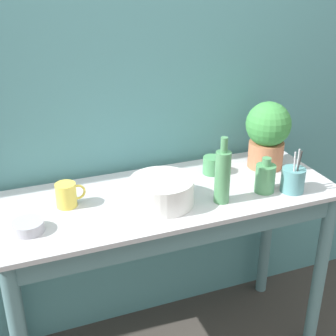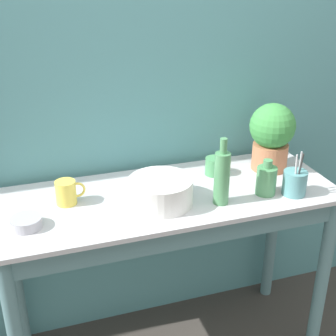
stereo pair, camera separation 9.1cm
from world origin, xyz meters
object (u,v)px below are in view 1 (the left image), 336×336
at_px(bowl_wash_large, 162,192).
at_px(bottle_short, 265,178).
at_px(mug_yellow, 67,195).
at_px(potted_plant, 268,133).
at_px(utensil_cup, 293,180).
at_px(bowl_small_steel, 28,227).
at_px(bottle_tall, 223,176).
at_px(mug_green, 212,165).

bearing_deg(bowl_wash_large, bottle_short, -7.35).
distance_m(bowl_wash_large, mug_yellow, 0.38).
relative_size(potted_plant, utensil_cup, 1.58).
bearing_deg(bowl_wash_large, bowl_small_steel, -177.70).
xyz_separation_m(bottle_tall, bowl_small_steel, (-0.76, 0.05, -0.10)).
xyz_separation_m(bottle_tall, mug_yellow, (-0.59, 0.19, -0.07)).
bearing_deg(potted_plant, bowl_wash_large, -164.41).
xyz_separation_m(bottle_tall, mug_green, (0.08, 0.26, -0.08)).
relative_size(bowl_wash_large, bottle_short, 1.68).
bearing_deg(mug_yellow, potted_plant, 2.79).
bearing_deg(bowl_small_steel, mug_yellow, 39.58).
bearing_deg(potted_plant, mug_yellow, -177.21).
relative_size(bottle_short, bowl_small_steel, 1.34).
bearing_deg(bowl_wash_large, mug_yellow, 162.07).
distance_m(potted_plant, bottle_short, 0.28).
height_order(potted_plant, bowl_wash_large, potted_plant).
xyz_separation_m(bottle_short, bowl_small_steel, (-0.97, 0.04, -0.04)).
xyz_separation_m(mug_green, utensil_cup, (0.24, -0.28, 0.01)).
bearing_deg(potted_plant, utensil_cup, -95.86).
bearing_deg(mug_yellow, bottle_short, -12.19).
bearing_deg(bottle_tall, mug_yellow, 162.43).
relative_size(bottle_short, mug_yellow, 1.29).
relative_size(bottle_tall, bowl_small_steel, 2.42).
bearing_deg(mug_green, utensil_cup, -49.52).
bearing_deg(potted_plant, bottle_short, -122.27).
bearing_deg(potted_plant, bowl_small_steel, -170.60).
bearing_deg(mug_green, bowl_small_steel, -166.38).
distance_m(bottle_tall, bottle_short, 0.22).
xyz_separation_m(bottle_short, mug_green, (-0.13, 0.24, -0.02)).
xyz_separation_m(potted_plant, bottle_tall, (-0.35, -0.23, -0.05)).
bearing_deg(bottle_tall, mug_green, 71.91).
distance_m(bowl_small_steel, utensil_cup, 1.09).
xyz_separation_m(potted_plant, utensil_cup, (-0.03, -0.26, -0.12)).
bearing_deg(bottle_short, utensil_cup, -19.84).
bearing_deg(utensil_cup, bottle_tall, 175.33).
distance_m(bottle_tall, mug_yellow, 0.63).
bearing_deg(bottle_short, mug_yellow, 167.81).
bearing_deg(bottle_tall, potted_plant, 33.78).
height_order(bottle_short, utensil_cup, utensil_cup).
distance_m(potted_plant, bowl_wash_large, 0.62).
bearing_deg(bottle_tall, bottle_short, 3.83).
height_order(potted_plant, bowl_small_steel, potted_plant).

